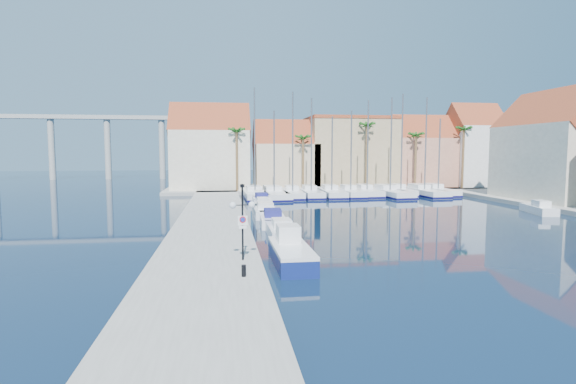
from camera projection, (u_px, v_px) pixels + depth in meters
name	position (u px, v px, depth m)	size (l,w,h in m)	color
ground	(361.00, 259.00, 26.57)	(260.00, 260.00, 0.00)	black
quay_west	(212.00, 223.00, 38.58)	(6.00, 77.00, 0.50)	gray
shore_north	(332.00, 188.00, 75.28)	(54.00, 16.00, 0.50)	gray
lamp_post	(242.00, 210.00, 24.01)	(1.40, 0.46, 4.13)	black
bollard	(244.00, 271.00, 21.05)	(0.22, 0.22, 0.55)	black
fishing_boat	(291.00, 252.00, 25.33)	(2.01, 5.92, 2.07)	navy
motorboat_west_0	(281.00, 230.00, 33.54)	(1.91, 5.89, 1.40)	white
motorboat_west_1	(272.00, 219.00, 39.18)	(2.34, 6.49, 1.40)	white
motorboat_west_2	(265.00, 210.00, 44.53)	(2.20, 6.69, 1.40)	white
motorboat_west_3	(263.00, 205.00, 48.77)	(1.97, 5.65, 1.40)	white
motorboat_west_4	(261.00, 200.00, 54.16)	(2.19, 6.16, 1.40)	white
motorboat_west_5	(259.00, 197.00, 57.83)	(2.30, 5.85, 1.40)	white
motorboat_east_1	(539.00, 209.00, 45.95)	(2.70, 5.39, 1.40)	white
sailboat_0	(255.00, 194.00, 60.97)	(3.24, 11.15, 14.74)	white
sailboat_1	(273.00, 194.00, 61.32)	(3.73, 11.94, 11.75)	white
sailboat_2	(292.00, 193.00, 61.93)	(3.02, 9.77, 14.33)	white
sailboat_3	(310.00, 193.00, 62.47)	(2.56, 9.37, 13.56)	white
sailboat_4	(331.00, 192.00, 63.33)	(3.06, 10.45, 11.16)	white
sailboat_5	(350.00, 192.00, 63.42)	(2.47, 9.28, 11.96)	white
sailboat_6	(366.00, 192.00, 64.31)	(2.62, 9.55, 13.49)	white
sailboat_7	(388.00, 192.00, 63.58)	(3.81, 11.55, 13.76)	white
sailboat_8	(400.00, 191.00, 65.26)	(2.33, 8.49, 14.50)	white
sailboat_9	(422.00, 191.00, 64.68)	(3.60, 11.15, 13.92)	white
sailboat_10	(436.00, 191.00, 65.72)	(2.80, 9.82, 11.02)	white
building_0	(210.00, 150.00, 70.90)	(12.30, 9.00, 13.50)	beige
building_1	(286.00, 158.00, 72.71)	(10.30, 8.00, 11.00)	#C3AC89
building_2	(350.00, 152.00, 75.16)	(14.20, 10.20, 11.50)	tan
building_3	(420.00, 154.00, 75.91)	(10.30, 8.00, 12.00)	#B6735C
building_4	(473.00, 148.00, 76.10)	(8.30, 8.00, 14.00)	silver
building_6	(557.00, 150.00, 54.17)	(9.00, 14.30, 13.50)	beige
palm_0	(237.00, 133.00, 66.30)	(2.60, 2.60, 10.15)	brown
palm_1	(303.00, 140.00, 67.81)	(2.60, 2.60, 9.15)	brown
palm_2	(367.00, 127.00, 69.05)	(2.60, 2.60, 11.15)	brown
palm_3	(416.00, 137.00, 70.31)	(2.60, 2.60, 9.65)	brown
palm_4	(464.00, 131.00, 71.36)	(2.60, 2.60, 10.65)	brown
viaduct	(84.00, 134.00, 100.95)	(48.00, 2.20, 14.45)	#9E9E99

